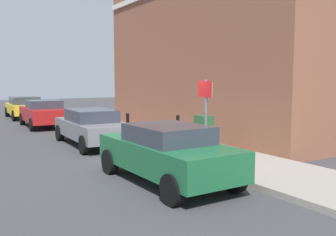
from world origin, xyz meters
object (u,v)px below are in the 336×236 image
(car_grey, at_px, (92,126))
(utility_cabinet, at_px, (204,134))
(car_green, at_px, (167,152))
(street_sign, at_px, (205,109))
(car_yellow, at_px, (25,107))
(bollard_far_kerb, at_px, (128,125))
(bollard_near_cabinet, at_px, (178,128))
(car_red, at_px, (44,113))

(car_grey, xyz_separation_m, utility_cabinet, (2.43, -3.73, -0.03))
(car_green, height_order, utility_cabinet, car_green)
(car_grey, xyz_separation_m, street_sign, (1.31, -5.28, 0.95))
(utility_cabinet, bearing_deg, car_yellow, 99.44)
(car_yellow, xyz_separation_m, bollard_far_kerb, (1.44, -12.28, -0.02))
(bollard_near_cabinet, bearing_deg, car_red, 107.87)
(car_grey, relative_size, utility_cabinet, 3.82)
(car_green, relative_size, bollard_far_kerb, 3.95)
(car_red, xyz_separation_m, bollard_near_cabinet, (2.75, -8.52, -0.03))
(car_grey, bearing_deg, car_yellow, 2.39)
(car_yellow, height_order, street_sign, street_sign)
(utility_cabinet, relative_size, street_sign, 0.50)
(utility_cabinet, bearing_deg, bollard_near_cabinet, 86.63)
(bollard_near_cabinet, height_order, bollard_far_kerb, same)
(bollard_far_kerb, bearing_deg, car_green, -106.10)
(bollard_far_kerb, height_order, street_sign, street_sign)
(street_sign, bearing_deg, car_grey, 103.91)
(car_grey, height_order, street_sign, street_sign)
(car_green, distance_m, car_yellow, 17.72)
(car_green, relative_size, utility_cabinet, 3.57)
(bollard_near_cabinet, xyz_separation_m, street_sign, (-1.23, -3.25, 0.96))
(car_green, height_order, car_yellow, car_green)
(car_yellow, distance_m, utility_cabinet, 15.78)
(car_yellow, bearing_deg, bollard_far_kerb, -172.06)
(car_grey, xyz_separation_m, bollard_near_cabinet, (2.53, -2.03, -0.01))
(street_sign, bearing_deg, car_yellow, 94.88)
(utility_cabinet, bearing_deg, street_sign, -125.89)
(car_yellow, bearing_deg, car_grey, -178.01)
(car_red, xyz_separation_m, street_sign, (1.52, -11.78, 0.92))
(car_red, height_order, bollard_far_kerb, car_red)
(bollard_near_cabinet, bearing_deg, car_green, -126.20)
(bollard_near_cabinet, bearing_deg, car_grey, 141.31)
(street_sign, bearing_deg, bollard_far_kerb, 90.24)
(car_grey, bearing_deg, car_green, 178.90)
(car_green, xyz_separation_m, bollard_near_cabinet, (2.82, 3.85, -0.03))
(car_red, distance_m, street_sign, 11.91)
(car_yellow, bearing_deg, street_sign, -173.88)
(utility_cabinet, relative_size, bollard_near_cabinet, 1.11)
(car_grey, bearing_deg, bollard_near_cabinet, -127.04)
(car_grey, bearing_deg, utility_cabinet, -145.20)
(car_red, bearing_deg, car_grey, -176.56)
(car_yellow, relative_size, bollard_far_kerb, 4.08)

